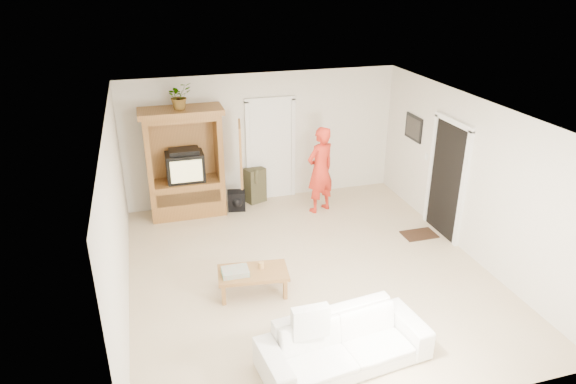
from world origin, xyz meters
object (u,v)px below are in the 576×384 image
object	(u,v)px
man	(320,170)
sofa	(344,343)
coffee_table	(253,274)
armoire	(187,170)

from	to	relation	value
man	sofa	world-z (taller)	man
man	coffee_table	xyz separation A→B (m)	(-1.87, -2.41, -0.53)
man	coffee_table	size ratio (longest dim) A/B	1.59
armoire	man	distance (m)	2.55
man	sofa	size ratio (longest dim) A/B	0.83
armoire	sofa	bearing A→B (deg)	-74.13
coffee_table	armoire	bearing A→B (deg)	108.38
armoire	sofa	world-z (taller)	armoire
coffee_table	man	bearing A→B (deg)	59.04
armoire	sofa	distance (m)	4.95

